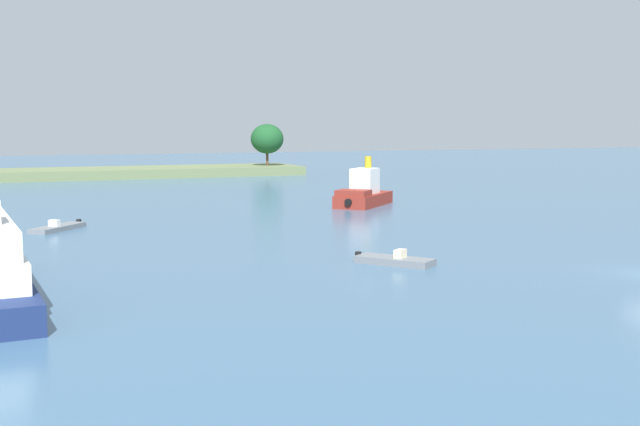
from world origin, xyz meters
The scene contains 4 objects.
treeline_island centered at (-27.18, 96.25, 3.12)m, with size 69.46×13.93×9.47m.
small_motorboat centered at (-28.92, 32.33, 0.21)m, with size 4.72×5.22×0.88m.
tugboat centered at (1.79, 40.30, 1.30)m, with size 8.77×8.72×5.06m.
fishing_skiff centered at (-11.54, 8.37, 0.24)m, with size 4.14×4.78×0.93m.
Camera 1 is at (-33.51, -32.76, 8.26)m, focal length 44.20 mm.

